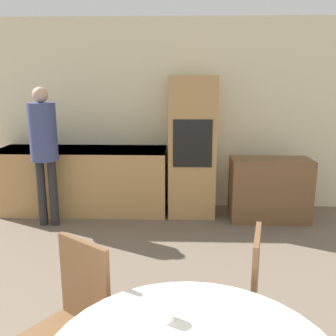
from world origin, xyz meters
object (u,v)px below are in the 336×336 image
person_standing (44,141)px  cup (166,312)px  oven_unit (192,147)px  sideboard (270,190)px  chair_far_left (73,318)px  chair_far_right (238,298)px

person_standing → cup: size_ratio=22.18×
oven_unit → sideboard: oven_unit is taller
oven_unit → person_standing: oven_unit is taller
oven_unit → sideboard: size_ratio=1.83×
sideboard → chair_far_left: bearing=-120.7°
person_standing → cup: person_standing is taller
chair_far_left → chair_far_right: size_ratio=1.00×
chair_far_right → person_standing: person_standing is taller
oven_unit → cup: size_ratio=23.88×
oven_unit → cup: (-0.21, -3.46, -0.13)m
oven_unit → chair_far_right: oven_unit is taller
oven_unit → sideboard: (1.00, -0.24, -0.51)m
sideboard → cup: cup is taller
cup → sideboard: bearing=69.4°
chair_far_right → sideboard: bearing=177.0°
chair_far_left → chair_far_right: 0.94m
chair_far_left → cup: 0.66m
oven_unit → person_standing: 1.87m
chair_far_left → person_standing: size_ratio=0.55×
chair_far_right → cup: chair_far_right is taller
oven_unit → chair_far_right: size_ratio=1.95×
chair_far_left → person_standing: (-1.07, 2.64, 0.53)m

